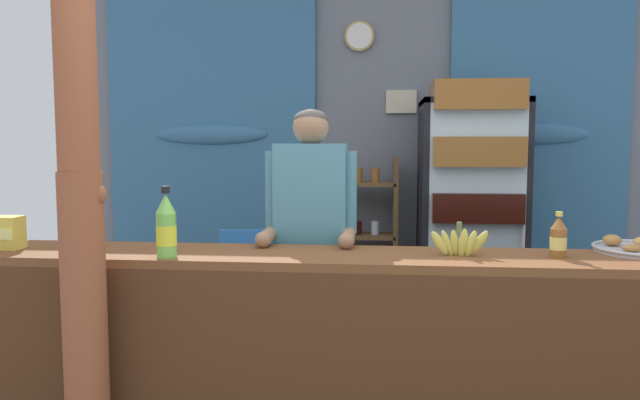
# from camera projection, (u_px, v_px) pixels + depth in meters

# --- Properties ---
(ground_plane) EXTENTS (6.81, 6.81, 0.00)m
(ground_plane) POSITION_uv_depth(u_px,v_px,m) (354.00, 400.00, 3.36)
(ground_plane) COLOR slate
(back_wall_curtained) EXTENTS (4.99, 0.22, 2.85)m
(back_wall_curtained) POSITION_uv_depth(u_px,v_px,m) (362.00, 143.00, 4.83)
(back_wall_curtained) COLOR slate
(back_wall_curtained) RESTS_ON ground
(stall_counter) EXTENTS (3.85, 0.49, 0.93)m
(stall_counter) POSITION_uv_depth(u_px,v_px,m) (326.00, 336.00, 2.70)
(stall_counter) COLOR brown
(stall_counter) RESTS_ON ground
(timber_post) EXTENTS (0.21, 0.18, 2.65)m
(timber_post) POSITION_uv_depth(u_px,v_px,m) (80.00, 185.00, 2.48)
(timber_post) COLOR #995133
(timber_post) RESTS_ON ground
(drink_fridge) EXTENTS (0.72, 0.70, 1.87)m
(drink_fridge) POSITION_uv_depth(u_px,v_px,m) (471.00, 203.00, 4.28)
(drink_fridge) COLOR black
(drink_fridge) RESTS_ON ground
(bottle_shelf_rack) EXTENTS (0.48, 0.28, 1.34)m
(bottle_shelf_rack) POSITION_uv_depth(u_px,v_px,m) (366.00, 241.00, 4.61)
(bottle_shelf_rack) COLOR brown
(bottle_shelf_rack) RESTS_ON ground
(plastic_lawn_chair) EXTENTS (0.49, 0.49, 0.86)m
(plastic_lawn_chair) POSITION_uv_depth(u_px,v_px,m) (249.00, 287.00, 3.99)
(plastic_lawn_chair) COLOR #3884D6
(plastic_lawn_chair) RESTS_ON ground
(shopkeeper) EXTENTS (0.49, 0.42, 1.63)m
(shopkeeper) POSITION_uv_depth(u_px,v_px,m) (311.00, 224.00, 3.18)
(shopkeeper) COLOR #28282D
(shopkeeper) RESTS_ON ground
(soda_bottle_lime_soda) EXTENTS (0.09, 0.09, 0.32)m
(soda_bottle_lime_soda) POSITION_uv_depth(u_px,v_px,m) (166.00, 227.00, 2.67)
(soda_bottle_lime_soda) COLOR #75C64C
(soda_bottle_lime_soda) RESTS_ON stall_counter
(soda_bottle_iced_tea) EXTENTS (0.07, 0.07, 0.21)m
(soda_bottle_iced_tea) POSITION_uv_depth(u_px,v_px,m) (558.00, 238.00, 2.68)
(soda_bottle_iced_tea) COLOR brown
(soda_bottle_iced_tea) RESTS_ON stall_counter
(snack_box_instant_noodle) EXTENTS (0.18, 0.11, 0.16)m
(snack_box_instant_noodle) POSITION_uv_depth(u_px,v_px,m) (3.00, 233.00, 2.90)
(snack_box_instant_noodle) COLOR #EAD14C
(snack_box_instant_noodle) RESTS_ON stall_counter
(banana_bunch) EXTENTS (0.28, 0.06, 0.16)m
(banana_bunch) POSITION_uv_depth(u_px,v_px,m) (459.00, 243.00, 2.72)
(banana_bunch) COLOR #CCC14C
(banana_bunch) RESTS_ON stall_counter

